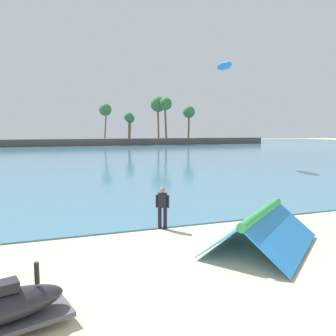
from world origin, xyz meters
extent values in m
plane|color=beige|center=(0.00, 0.00, 0.00)|extent=(260.00, 260.00, 0.00)
cube|color=teal|center=(0.00, 64.40, 0.03)|extent=(220.00, 115.72, 0.06)
cube|color=#514C47|center=(0.00, 82.26, 0.90)|extent=(111.66, 6.00, 1.80)
cylinder|color=brown|center=(16.62, 82.95, 4.44)|extent=(0.62, 0.59, 5.30)
sphere|color=#38753D|center=(16.62, 82.95, 7.08)|extent=(2.38, 2.38, 2.38)
cylinder|color=brown|center=(24.57, 82.92, 6.46)|extent=(0.80, 0.87, 9.35)
sphere|color=#38753D|center=(24.57, 82.92, 11.12)|extent=(4.27, 4.27, 4.27)
cylinder|color=brown|center=(33.72, 82.79, 5.48)|extent=(0.54, 0.89, 7.38)
sphere|color=#38753D|center=(33.72, 82.79, 9.16)|extent=(3.48, 3.48, 3.48)
cylinder|color=brown|center=(10.16, 83.78, 5.59)|extent=(0.80, 0.74, 7.60)
sphere|color=#38753D|center=(10.16, 83.78, 9.39)|extent=(3.27, 3.27, 3.27)
cylinder|color=brown|center=(26.03, 80.82, 6.47)|extent=(0.81, 0.79, 9.36)
sphere|color=#38753D|center=(26.03, 80.82, 11.14)|extent=(3.47, 3.47, 3.47)
cylinder|color=brown|center=(15.82, 80.96, 4.61)|extent=(0.42, 0.61, 5.63)
sphere|color=#38753D|center=(15.82, 80.96, 7.42)|extent=(2.45, 2.45, 2.45)
cube|color=#237FD1|center=(2.45, 3.98, 0.60)|extent=(4.12, 3.69, 1.05)
cube|color=#237FD1|center=(3.39, 2.83, 0.60)|extent=(4.12, 3.69, 1.05)
cylinder|color=green|center=(2.92, 3.41, 1.19)|extent=(3.32, 2.78, 0.30)
cube|color=#4C4C51|center=(-4.56, 1.00, 0.23)|extent=(2.78, 1.69, 0.10)
cylinder|color=black|center=(-3.89, 1.20, 1.06)|extent=(0.10, 0.10, 0.44)
cylinder|color=black|center=(0.61, 6.49, 0.43)|extent=(0.15, 0.15, 0.86)
cylinder|color=black|center=(0.42, 6.60, 0.43)|extent=(0.15, 0.15, 0.86)
cube|color=black|center=(0.52, 6.54, 1.15)|extent=(0.39, 0.34, 0.58)
sphere|color=#9E7051|center=(0.52, 6.54, 1.56)|extent=(0.21, 0.21, 0.21)
cylinder|color=black|center=(0.71, 6.43, 1.11)|extent=(0.09, 0.09, 0.50)
cylinder|color=black|center=(0.32, 6.66, 1.11)|extent=(0.09, 0.09, 0.50)
ellipsoid|color=#237FD1|center=(13.64, 25.74, 10.53)|extent=(2.13, 3.87, 0.64)
camera|label=1|loc=(-3.51, -5.63, 3.88)|focal=35.46mm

